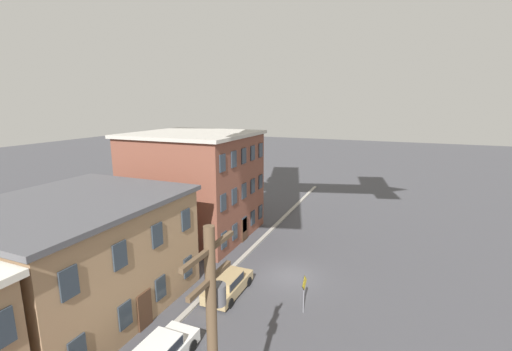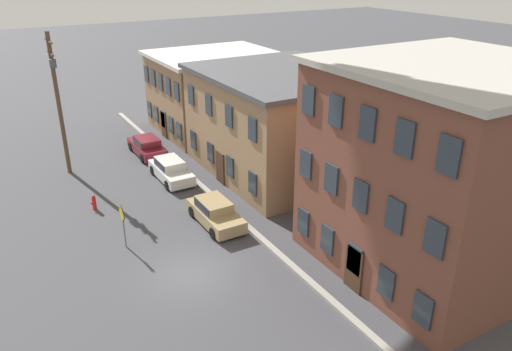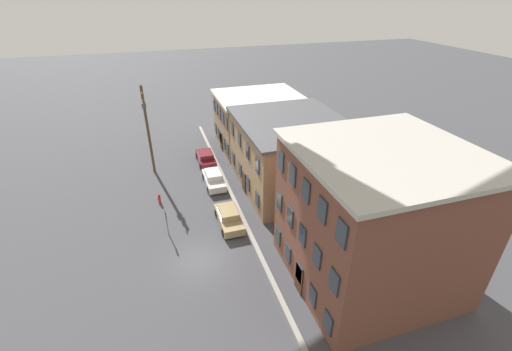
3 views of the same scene
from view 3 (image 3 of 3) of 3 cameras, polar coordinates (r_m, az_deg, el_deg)
The scene contains 11 objects.
ground_plane at distance 27.33m, azimuth -9.17°, elevation -13.85°, with size 200.00×200.00×0.00m, color #424247.
kerb_strip at distance 27.95m, azimuth 0.13°, elevation -12.01°, with size 56.00×0.36×0.16m, color #9E998E.
apartment_corner at distance 44.34m, azimuth 0.44°, elevation 9.16°, with size 9.29×10.40×6.62m.
apartment_midblock at distance 34.97m, azimuth 5.83°, elevation 3.73°, with size 12.29×10.38×7.10m.
apartment_far at distance 24.11m, azimuth 19.21°, elevation -6.71°, with size 10.60×10.84×9.98m.
car_maroon at distance 40.82m, azimuth -8.39°, elevation 3.07°, with size 4.40×1.92×1.43m.
car_white at distance 36.18m, azimuth -7.08°, elevation -0.44°, with size 4.40×1.92×1.43m.
car_tan at distance 30.26m, azimuth -4.56°, elevation -6.83°, with size 4.40×1.92×1.43m.
caution_sign at distance 29.33m, azimuth -14.77°, elevation -6.91°, with size 1.03×0.08×2.51m.
utility_pole at distance 38.16m, azimuth -17.66°, elevation 7.86°, with size 2.40×0.44×9.80m.
fire_hydrant at distance 34.32m, azimuth -15.81°, elevation -3.72°, with size 0.24×0.34×0.96m.
Camera 3 is at (20.06, -1.87, 18.47)m, focal length 24.00 mm.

